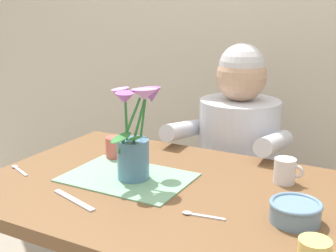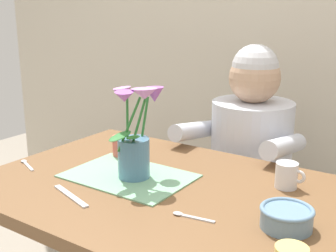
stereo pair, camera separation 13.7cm
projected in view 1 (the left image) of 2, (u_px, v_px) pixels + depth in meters
The scene contains 11 objects.
wood_panel_backdrop at pixel (275, 12), 2.11m from camera, with size 4.00×0.10×2.50m, color beige.
dining_table at pixel (172, 216), 1.38m from camera, with size 1.20×0.80×0.74m.
seated_person at pixel (237, 176), 1.93m from camera, with size 0.45×0.47×1.14m.
striped_placemat at pixel (128, 177), 1.43m from camera, with size 0.40×0.28×0.01m, color #7AB289.
flower_vase at pixel (135, 138), 1.39m from camera, with size 0.19×0.25×0.30m.
ceramic_bowl at pixel (295, 211), 1.14m from camera, with size 0.14×0.14×0.06m.
dinner_knife at pixel (74, 200), 1.27m from camera, with size 0.19×0.02×0.01m, color silver.
ceramic_mug at pixel (115, 148), 1.61m from camera, with size 0.09×0.07×0.08m.
coffee_cup at pixel (285, 171), 1.39m from camera, with size 0.09×0.07×0.08m.
spoon_0 at pixel (18, 169), 1.51m from camera, with size 0.12×0.06×0.01m.
spoon_1 at pixel (197, 215), 1.18m from camera, with size 0.12×0.03×0.01m.
Camera 1 is at (0.59, -1.11, 1.28)m, focal length 47.13 mm.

